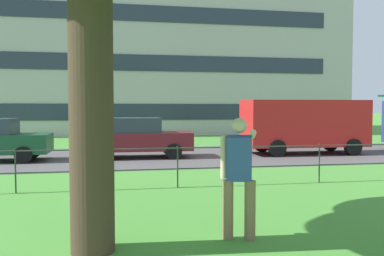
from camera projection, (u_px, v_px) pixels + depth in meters
name	position (u px, v px, depth m)	size (l,w,h in m)	color
street_strip	(200.00, 155.00, 16.39)	(80.00, 7.36, 0.01)	#565454
park_fence	(251.00, 158.00, 10.06)	(33.15, 0.04, 1.00)	#333833
person_thrower	(239.00, 174.00, 5.87)	(0.68, 0.75, 1.77)	#846B4C
car_maroon_center	(138.00, 137.00, 15.61)	(4.02, 1.85, 1.54)	maroon
panel_van_right	(304.00, 123.00, 16.91)	(5.04, 2.19, 2.24)	red
apartment_building_background	(146.00, 10.00, 33.91)	(29.92, 13.92, 20.28)	#B7B2AD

